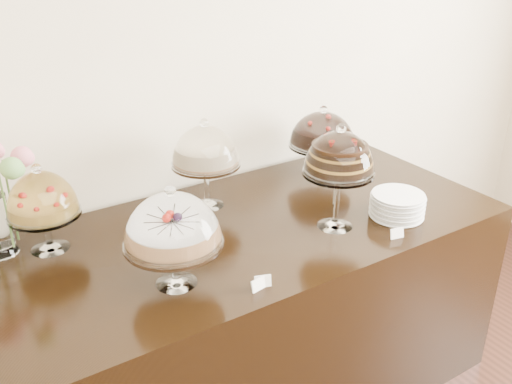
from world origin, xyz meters
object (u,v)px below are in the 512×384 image
cake_stand_choco_layer (339,157)px  plate_stack (397,205)px  cake_stand_sugar_sponge (172,225)px  cake_stand_cheesecake (205,150)px  cake_stand_dark_choco (322,132)px  cake_stand_fruit_tart (42,198)px  display_counter (250,313)px

cake_stand_choco_layer → plate_stack: cake_stand_choco_layer is taller
cake_stand_sugar_sponge → cake_stand_cheesecake: (0.39, 0.49, 0.03)m
cake_stand_dark_choco → cake_stand_fruit_tart: size_ratio=0.99×
display_counter → cake_stand_cheesecake: bearing=100.8°
cake_stand_choco_layer → cake_stand_fruit_tart: 1.16m
cake_stand_sugar_sponge → cake_stand_cheesecake: bearing=51.4°
cake_stand_dark_choco → cake_stand_sugar_sponge: bearing=-154.8°
cake_stand_cheesecake → plate_stack: size_ratio=1.78×
display_counter → cake_stand_sugar_sponge: cake_stand_sugar_sponge is taller
cake_stand_choco_layer → cake_stand_dark_choco: (0.30, 0.47, -0.09)m
cake_stand_fruit_tart → plate_stack: (1.34, -0.54, -0.17)m
cake_stand_sugar_sponge → cake_stand_fruit_tart: size_ratio=1.06×
cake_stand_sugar_sponge → plate_stack: size_ratio=1.66×
display_counter → cake_stand_fruit_tart: size_ratio=6.10×
cake_stand_dark_choco → plate_stack: 0.58m
cake_stand_dark_choco → cake_stand_cheesecake: bearing=-179.6°
display_counter → plate_stack: size_ratio=9.57×
cake_stand_dark_choco → display_counter: bearing=-155.1°
cake_stand_sugar_sponge → cake_stand_choco_layer: (0.75, 0.02, 0.08)m
cake_stand_fruit_tart → display_counter: bearing=-19.9°
cake_stand_dark_choco → plate_stack: (-0.02, -0.55, -0.17)m
cake_stand_sugar_sponge → cake_stand_cheesecake: cake_stand_cheesecake is taller
display_counter → cake_stand_dark_choco: bearing=24.9°
cake_stand_cheesecake → cake_stand_fruit_tart: size_ratio=1.14×
plate_stack → cake_stand_cheesecake: bearing=139.6°
cake_stand_cheesecake → cake_stand_fruit_tart: (-0.70, -0.00, -0.05)m
display_counter → cake_stand_cheesecake: size_ratio=5.37×
cake_stand_choco_layer → plate_stack: (0.28, -0.08, -0.26)m
display_counter → cake_stand_cheesecake: 0.77m
cake_stand_choco_layer → display_counter: bearing=147.9°
cake_stand_fruit_tart → plate_stack: 1.46m
cake_stand_dark_choco → cake_stand_fruit_tart: 1.36m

